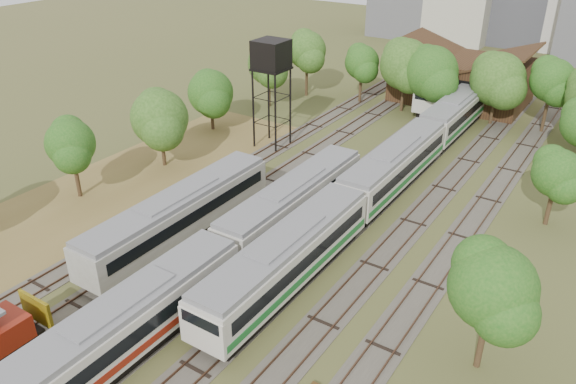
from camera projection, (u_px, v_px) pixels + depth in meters
The scene contains 11 objects.
dry_grass_patch at pixel (45, 230), 44.43m from camera, with size 14.00×60.00×0.04m, color brown.
tracks at pixel (341, 201), 48.61m from camera, with size 24.60×80.00×0.19m.
railcar_red_set at pixel (223, 255), 37.74m from camera, with size 3.04×34.58×3.76m.
railcar_green_set at pixel (394, 167), 50.01m from camera, with size 3.19×52.08×3.95m.
railcar_rear at pixel (448, 87), 71.28m from camera, with size 3.23×16.08×4.00m.
old_grey_coach at pixel (180, 215), 42.31m from camera, with size 3.13×18.00×3.87m.
water_tower at pixel (271, 58), 55.58m from camera, with size 3.21×3.21×11.11m.
maintenance_shed at pixel (462, 79), 71.94m from camera, with size 16.45×11.55×7.58m.
tree_band_left at pixel (117, 125), 50.95m from camera, with size 8.01×55.47×8.23m.
tree_band_far at pixel (489, 77), 62.43m from camera, with size 48.88×9.22×9.47m.
tree_band_right at pixel (553, 181), 41.04m from camera, with size 4.81×35.74×7.72m.
Camera 1 is at (18.95, -13.29, 23.14)m, focal length 35.00 mm.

